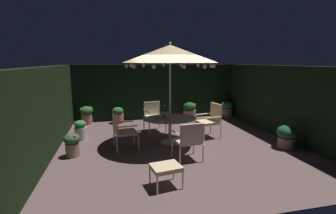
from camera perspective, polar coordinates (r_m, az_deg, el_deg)
name	(u,v)px	position (r m, az deg, el deg)	size (l,w,h in m)	color
ground_plane	(178,144)	(7.12, 2.31, -8.65)	(7.14, 7.03, 0.02)	brown
hedge_backdrop_rear	(157,92)	(10.08, -2.69, 3.60)	(7.14, 0.30, 2.21)	black
hedge_backdrop_left	(46,112)	(6.79, -26.70, -0.98)	(0.30, 7.03, 2.21)	black
hedge_backdrop_right	(284,102)	(8.40, 25.53, 1.14)	(0.30, 7.03, 2.21)	black
patio_dining_table	(170,123)	(7.02, 0.47, -3.64)	(1.55, 1.28, 0.74)	silver
patio_umbrella	(170,54)	(6.80, 0.50, 12.30)	(2.60, 2.60, 2.85)	silver
centerpiece_planter	(165,110)	(6.95, -0.82, -0.77)	(0.28, 0.28, 0.39)	tan
patio_chair_north	(211,118)	(7.68, 10.03, -2.63)	(0.72, 0.69, 1.05)	silver
patio_chair_northeast	(154,114)	(8.28, -3.37, -1.65)	(0.71, 0.70, 0.98)	silver
patio_chair_east	(121,129)	(6.67, -10.81, -4.96)	(0.67, 0.64, 1.02)	silver
patio_chair_southeast	(189,138)	(5.79, 4.94, -7.34)	(0.67, 0.63, 0.95)	silver
ottoman_footrest	(166,168)	(4.71, -0.47, -14.10)	(0.60, 0.53, 0.43)	silver
potted_plant_back_center	(72,144)	(6.56, -21.49, -7.99)	(0.39, 0.39, 0.59)	#836E56
potted_plant_right_far	(227,108)	(10.67, 13.61, -0.33)	(0.52, 0.52, 0.69)	olive
potted_plant_back_right	(81,130)	(7.84, -19.73, -5.06)	(0.37, 0.37, 0.60)	silver
potted_plant_front_corner	(287,136)	(7.43, 26.03, -6.05)	(0.54, 0.54, 0.63)	olive
potted_plant_left_near	(189,111)	(9.90, 5.03, -0.95)	(0.52, 0.52, 0.71)	#8C614F
potted_plant_right_near	(118,115)	(9.55, -11.60, -1.82)	(0.42, 0.42, 0.62)	#AC6148
potted_plant_back_left	(87,114)	(9.67, -18.49, -1.63)	(0.48, 0.48, 0.68)	#A46D4D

